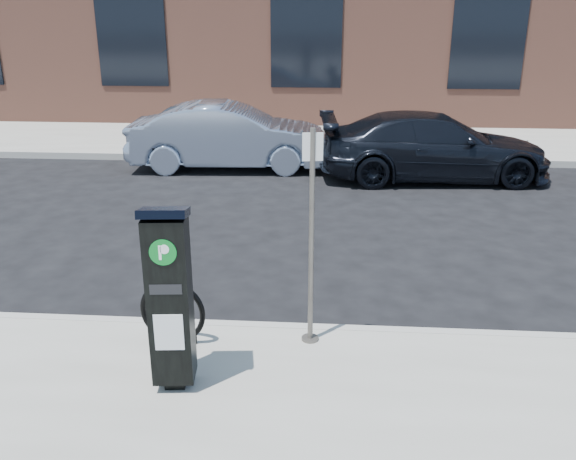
# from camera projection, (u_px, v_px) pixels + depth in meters

# --- Properties ---
(ground) EXTENTS (120.00, 120.00, 0.00)m
(ground) POSITION_uv_depth(u_px,v_px,m) (254.00, 335.00, 6.70)
(ground) COLOR black
(ground) RESTS_ON ground
(sidewalk_far) EXTENTS (60.00, 12.00, 0.15)m
(sidewalk_far) POSITION_uv_depth(u_px,v_px,m) (308.00, 117.00, 19.80)
(sidewalk_far) COLOR gray
(sidewalk_far) RESTS_ON ground
(curb_near) EXTENTS (60.00, 0.12, 0.16)m
(curb_near) POSITION_uv_depth(u_px,v_px,m) (253.00, 330.00, 6.66)
(curb_near) COLOR #9E9B93
(curb_near) RESTS_ON ground
(curb_far) EXTENTS (60.00, 0.12, 0.16)m
(curb_far) POSITION_uv_depth(u_px,v_px,m) (297.00, 159.00, 14.19)
(curb_far) COLOR #9E9B93
(curb_far) RESTS_ON ground
(parking_kiosk) EXTENTS (0.43, 0.39, 1.73)m
(parking_kiosk) POSITION_uv_depth(u_px,v_px,m) (170.00, 297.00, 5.27)
(parking_kiosk) COLOR black
(parking_kiosk) RESTS_ON sidewalk_near
(sign_pole) EXTENTS (0.19, 0.18, 2.21)m
(sign_pole) POSITION_uv_depth(u_px,v_px,m) (311.00, 241.00, 5.95)
(sign_pole) COLOR #524C48
(sign_pole) RESTS_ON sidewalk_near
(bike_rack) EXTENTS (0.70, 0.13, 0.69)m
(bike_rack) POSITION_uv_depth(u_px,v_px,m) (173.00, 312.00, 6.18)
(bike_rack) COLOR black
(bike_rack) RESTS_ON sidewalk_near
(car_silver) EXTENTS (4.47, 1.78, 1.44)m
(car_silver) POSITION_uv_depth(u_px,v_px,m) (230.00, 136.00, 13.49)
(car_silver) COLOR #8F9DB6
(car_silver) RESTS_ON ground
(car_dark) EXTENTS (4.85, 2.23, 1.37)m
(car_dark) POSITION_uv_depth(u_px,v_px,m) (434.00, 146.00, 12.66)
(car_dark) COLOR black
(car_dark) RESTS_ON ground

